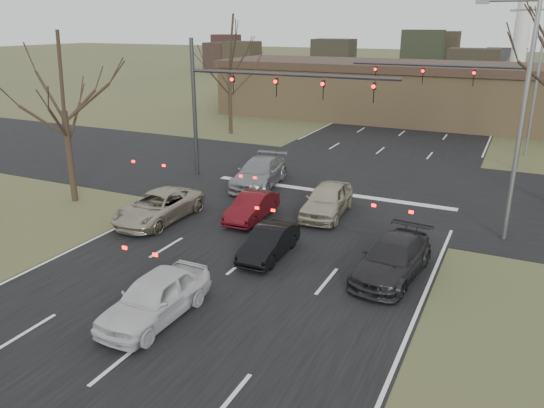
{
  "coord_description": "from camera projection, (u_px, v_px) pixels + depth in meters",
  "views": [
    {
      "loc": [
        9.07,
        -13.23,
        8.8
      ],
      "look_at": [
        0.53,
        4.66,
        2.0
      ],
      "focal_mm": 35.0,
      "sensor_mm": 36.0,
      "label": 1
    }
  ],
  "objects": [
    {
      "name": "car_grey_ahead",
      "position": [
        259.0,
        173.0,
        29.9
      ],
      "size": [
        2.81,
        5.5,
        1.53
      ],
      "primitive_type": "imported",
      "rotation": [
        0.0,
        0.0,
        0.13
      ],
      "color": "gray",
      "rests_on": "ground"
    },
    {
      "name": "streetlight_right_near",
      "position": [
        519.0,
        108.0,
        20.98
      ],
      "size": [
        2.34,
        0.25,
        10.0
      ],
      "color": "gray",
      "rests_on": "ground"
    },
    {
      "name": "car_white_sedan",
      "position": [
        155.0,
        297.0,
        16.43
      ],
      "size": [
        1.8,
        4.32,
        1.46
      ],
      "primitive_type": "imported",
      "rotation": [
        0.0,
        0.0,
        -0.02
      ],
      "color": "silver",
      "rests_on": "ground"
    },
    {
      "name": "car_charcoal_sedan",
      "position": [
        392.0,
        259.0,
        19.2
      ],
      "size": [
        2.4,
        4.92,
        1.38
      ],
      "primitive_type": "imported",
      "rotation": [
        0.0,
        0.0,
        -0.1
      ],
      "color": "black",
      "rests_on": "ground"
    },
    {
      "name": "tree_left_near",
      "position": [
        59.0,
        71.0,
        25.52
      ],
      "size": [
        5.1,
        5.1,
        8.5
      ],
      "color": "black",
      "rests_on": "ground"
    },
    {
      "name": "building",
      "position": [
        443.0,
        93.0,
        48.61
      ],
      "size": [
        42.4,
        10.4,
        5.3
      ],
      "color": "#90764D",
      "rests_on": "ground"
    },
    {
      "name": "car_red_ahead",
      "position": [
        252.0,
        207.0,
        24.84
      ],
      "size": [
        1.47,
        3.81,
        1.24
      ],
      "primitive_type": "imported",
      "rotation": [
        0.0,
        0.0,
        0.04
      ],
      "color": "#4C0A11",
      "rests_on": "ground"
    },
    {
      "name": "road_main",
      "position": [
        451.0,
        94.0,
        69.07
      ],
      "size": [
        14.0,
        300.0,
        0.02
      ],
      "primitive_type": "cube",
      "color": "black",
      "rests_on": "ground"
    },
    {
      "name": "streetlight_right_far",
      "position": [
        535.0,
        73.0,
        35.29
      ],
      "size": [
        2.34,
        0.25,
        10.0
      ],
      "color": "gray",
      "rests_on": "ground"
    },
    {
      "name": "mast_arm_far",
      "position": [
        478.0,
        86.0,
        33.34
      ],
      "size": [
        11.12,
        0.24,
        8.0
      ],
      "color": "#383A3D",
      "rests_on": "ground"
    },
    {
      "name": "tree_left_far",
      "position": [
        229.0,
        42.0,
        42.1
      ],
      "size": [
        5.7,
        5.7,
        9.5
      ],
      "color": "black",
      "rests_on": "ground"
    },
    {
      "name": "road_cross",
      "position": [
        341.0,
        183.0,
        30.65
      ],
      "size": [
        200.0,
        14.0,
        0.02
      ],
      "primitive_type": "cube",
      "color": "black",
      "rests_on": "ground"
    },
    {
      "name": "car_silver_suv",
      "position": [
        158.0,
        207.0,
        24.63
      ],
      "size": [
        2.3,
        4.96,
        1.38
      ],
      "primitive_type": "imported",
      "rotation": [
        0.0,
        0.0,
        -0.0
      ],
      "color": "#9F9780",
      "rests_on": "ground"
    },
    {
      "name": "mast_arm_near",
      "position": [
        243.0,
        93.0,
        29.43
      ],
      "size": [
        12.12,
        0.24,
        8.0
      ],
      "color": "#383A3D",
      "rests_on": "ground"
    },
    {
      "name": "car_black_hatch",
      "position": [
        269.0,
        242.0,
        20.86
      ],
      "size": [
        1.38,
        3.68,
        1.2
      ],
      "primitive_type": "imported",
      "rotation": [
        0.0,
        0.0,
        0.03
      ],
      "color": "black",
      "rests_on": "ground"
    },
    {
      "name": "ground",
      "position": [
        198.0,
        298.0,
        17.84
      ],
      "size": [
        360.0,
        360.0,
        0.0
      ],
      "primitive_type": "plane",
      "color": "#46522C",
      "rests_on": "ground"
    },
    {
      "name": "car_silver_ahead",
      "position": [
        327.0,
        200.0,
        25.33
      ],
      "size": [
        2.14,
        4.62,
        1.53
      ],
      "primitive_type": "imported",
      "rotation": [
        0.0,
        0.0,
        0.08
      ],
      "color": "#ABA48A",
      "rests_on": "ground"
    }
  ]
}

